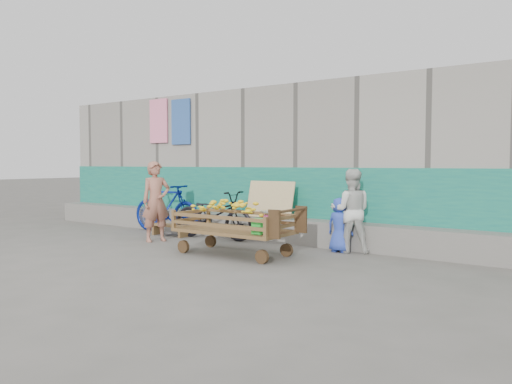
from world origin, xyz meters
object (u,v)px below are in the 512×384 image
Objects in this scene: child at (340,225)px; woman at (351,211)px; bicycle_dark at (213,215)px; banana_cart at (232,218)px; vendor_man at (156,201)px; bench at (170,227)px; bicycle_blue at (166,207)px.

woman is at bearing -147.56° from child.
woman reaches higher than bicycle_dark.
woman is 1.52× the size of child.
vendor_man is (-2.02, 0.27, 0.16)m from banana_cart.
vendor_man is (0.30, -0.67, 0.59)m from bench.
vendor_man reaches higher than banana_cart.
child is at bearing -93.41° from bicycle_blue.
bicycle_dark is 1.01× the size of bicycle_blue.
child is at bearing 5.73° from woman.
vendor_man is at bearing -65.62° from bench.
woman is 0.30m from child.
bicycle_blue is (-4.09, 0.06, 0.08)m from child.
banana_cart is at bearing 44.04° from child.
bicycle_dark is (1.00, 0.18, 0.30)m from bench.
bicycle_dark is at bearing 139.93° from banana_cart.
woman reaches higher than child.
child is 0.51× the size of bicycle_blue.
bench is 1.02× the size of child.
vendor_man is 0.85× the size of bicycle_blue.
bicycle_blue is (-1.44, 0.15, 0.06)m from bicycle_dark.
bicycle_dark is at bearing -21.10° from woman.
woman is (3.81, 0.37, 0.52)m from bench.
banana_cart is 1.14× the size of bicycle_dark.
bicycle_blue is at bearing -24.48° from woman.
bicycle_blue is at bearing 155.39° from banana_cart.
bench is 0.52× the size of bicycle_blue.
bicycle_dark reaches higher than bench.
bicycle_blue reaches higher than bicycle_dark.
banana_cart is 1.15× the size of bicycle_blue.
bicycle_dark reaches higher than banana_cart.
woman reaches higher than banana_cart.
vendor_man is 3.66m from woman.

